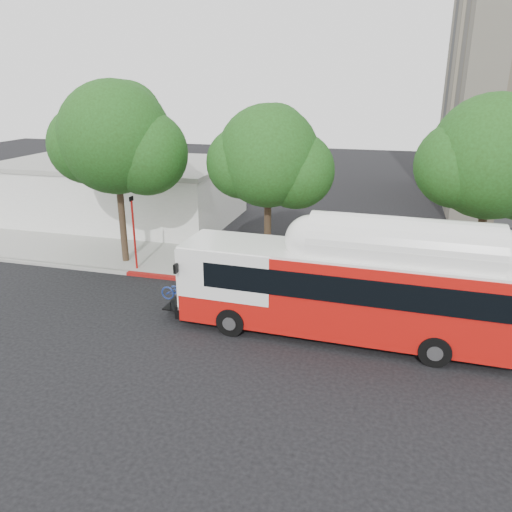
{
  "coord_description": "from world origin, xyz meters",
  "views": [
    {
      "loc": [
        4.97,
        -17.78,
        9.49
      ],
      "look_at": [
        -0.78,
        3.0,
        1.99
      ],
      "focal_mm": 35.0,
      "sensor_mm": 36.0,
      "label": 1
    }
  ],
  "objects": [
    {
      "name": "street_tree_left",
      "position": [
        -8.53,
        5.56,
        6.6
      ],
      "size": [
        6.67,
        5.8,
        9.74
      ],
      "color": "#2D2116",
      "rests_on": "ground"
    },
    {
      "name": "street_tree_mid",
      "position": [
        -0.59,
        6.06,
        5.91
      ],
      "size": [
        5.75,
        5.0,
        8.62
      ],
      "color": "#2D2116",
      "rests_on": "ground"
    },
    {
      "name": "ground",
      "position": [
        0.0,
        0.0,
        0.0
      ],
      "size": [
        120.0,
        120.0,
        0.0
      ],
      "primitive_type": "plane",
      "color": "black",
      "rests_on": "ground"
    },
    {
      "name": "curb_strip",
      "position": [
        0.0,
        3.9,
        0.07
      ],
      "size": [
        60.0,
        0.3,
        0.15
      ],
      "primitive_type": "cube",
      "color": "gray",
      "rests_on": "ground"
    },
    {
      "name": "sidewalk",
      "position": [
        0.0,
        6.5,
        0.07
      ],
      "size": [
        60.0,
        5.0,
        0.15
      ],
      "primitive_type": "cube",
      "color": "gray",
      "rests_on": "ground"
    },
    {
      "name": "signal_pole",
      "position": [
        -7.8,
        4.53,
        2.07
      ],
      "size": [
        0.11,
        0.38,
        4.04
      ],
      "color": "#A91512",
      "rests_on": "ground"
    },
    {
      "name": "street_tree_right",
      "position": [
        9.44,
        5.86,
        6.26
      ],
      "size": [
        6.21,
        5.4,
        9.18
      ],
      "color": "#2D2116",
      "rests_on": "ground"
    },
    {
      "name": "red_curb_segment",
      "position": [
        -3.0,
        3.9,
        0.08
      ],
      "size": [
        10.0,
        0.32,
        0.16
      ],
      "primitive_type": "cube",
      "color": "maroon",
      "rests_on": "ground"
    },
    {
      "name": "low_commercial_bldg",
      "position": [
        -14.0,
        14.0,
        2.15
      ],
      "size": [
        16.2,
        10.2,
        4.25
      ],
      "color": "silver",
      "rests_on": "ground"
    },
    {
      "name": "transit_bus",
      "position": [
        3.49,
        0.16,
        1.87
      ],
      "size": [
        13.61,
        3.23,
        4.0
      ],
      "rotation": [
        0.0,
        0.0,
        -0.03
      ],
      "color": "red",
      "rests_on": "ground"
    }
  ]
}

